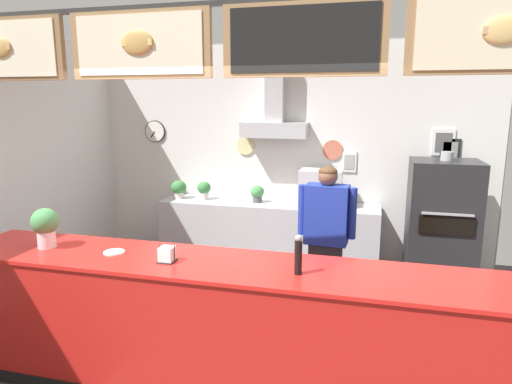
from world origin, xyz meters
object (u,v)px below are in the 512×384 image
(shop_worker, at_px, (326,241))
(potted_sage, at_px, (179,188))
(espresso_machine, at_px, (321,189))
(basil_vase, at_px, (45,226))
(potted_oregano, at_px, (204,189))
(pizza_oven, at_px, (441,228))
(condiment_plate, at_px, (114,252))
(napkin_holder, at_px, (167,255))
(pepper_grinder, at_px, (298,255))
(potted_thyme, at_px, (257,193))

(shop_worker, height_order, potted_sage, shop_worker)
(espresso_machine, bearing_deg, basil_vase, -126.85)
(potted_oregano, bearing_deg, potted_sage, -175.27)
(pizza_oven, relative_size, potted_sage, 6.73)
(potted_oregano, distance_m, condiment_plate, 2.64)
(pizza_oven, height_order, condiment_plate, pizza_oven)
(basil_vase, distance_m, napkin_holder, 1.12)
(condiment_plate, bearing_deg, basil_vase, -178.72)
(basil_vase, height_order, napkin_holder, basil_vase)
(basil_vase, height_order, condiment_plate, basil_vase)
(potted_sage, xyz_separation_m, basil_vase, (-0.01, -2.61, 0.18))
(pizza_oven, height_order, pepper_grinder, pizza_oven)
(shop_worker, relative_size, condiment_plate, 9.92)
(pizza_oven, relative_size, basil_vase, 5.09)
(potted_thyme, height_order, pepper_grinder, pepper_grinder)
(napkin_holder, bearing_deg, espresso_machine, 72.37)
(pizza_oven, bearing_deg, espresso_machine, 171.66)
(potted_thyme, bearing_deg, pizza_oven, -6.15)
(potted_sage, distance_m, potted_thyme, 1.11)
(potted_sage, distance_m, pepper_grinder, 3.40)
(potted_oregano, distance_m, basil_vase, 2.67)
(pepper_grinder, height_order, basil_vase, basil_vase)
(pepper_grinder, relative_size, condiment_plate, 1.74)
(pizza_oven, relative_size, napkin_holder, 12.85)
(potted_oregano, xyz_separation_m, napkin_holder, (0.74, -2.71, 0.05))
(shop_worker, xyz_separation_m, potted_thyme, (-1.04, 1.31, 0.17))
(espresso_machine, bearing_deg, pepper_grinder, -86.92)
(condiment_plate, bearing_deg, potted_oregano, 95.20)
(potted_sage, bearing_deg, pizza_oven, -3.47)
(potted_thyme, bearing_deg, pepper_grinder, -70.07)
(potted_sage, xyz_separation_m, napkin_holder, (1.10, -2.68, 0.05))
(basil_vase, bearing_deg, potted_oregano, 81.97)
(pepper_grinder, distance_m, basil_vase, 2.11)
(shop_worker, distance_m, napkin_holder, 1.77)
(shop_worker, bearing_deg, pepper_grinder, 92.08)
(pizza_oven, xyz_separation_m, shop_worker, (-1.23, -1.07, 0.08))
(pizza_oven, distance_m, potted_oregano, 3.04)
(pizza_oven, bearing_deg, potted_oregano, 175.55)
(potted_sage, relative_size, condiment_plate, 1.53)
(pepper_grinder, bearing_deg, basil_vase, 178.19)
(shop_worker, height_order, basil_vase, shop_worker)
(potted_thyme, distance_m, pepper_grinder, 2.90)
(pepper_grinder, bearing_deg, condiment_plate, 176.93)
(pepper_grinder, bearing_deg, potted_thyme, 109.93)
(espresso_machine, bearing_deg, potted_sage, -179.86)
(basil_vase, bearing_deg, shop_worker, 31.77)
(shop_worker, bearing_deg, potted_sage, -26.16)
(espresso_machine, distance_m, potted_oregano, 1.59)
(condiment_plate, height_order, napkin_holder, napkin_holder)
(pepper_grinder, relative_size, napkin_holder, 2.17)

